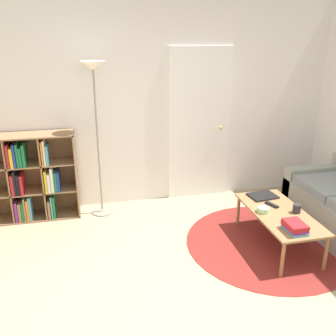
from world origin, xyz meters
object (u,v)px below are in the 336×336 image
(laptop, at_px, (263,196))
(bowl, at_px, (263,210))
(cup, at_px, (297,209))
(coffee_table, at_px, (279,215))
(floor_lamp, at_px, (94,91))
(bookshelf, at_px, (24,179))

(laptop, distance_m, bowl, 0.40)
(laptop, height_order, cup, cup)
(coffee_table, bearing_deg, cup, -15.39)
(floor_lamp, distance_m, bowl, 2.27)
(laptop, xyz_separation_m, cup, (0.16, -0.45, 0.04))
(bowl, bearing_deg, laptop, 64.27)
(floor_lamp, bearing_deg, bookshelf, 175.51)
(laptop, height_order, bowl, bowl)
(bookshelf, xyz_separation_m, laptop, (2.67, -0.87, -0.11))
(bowl, xyz_separation_m, cup, (0.33, -0.09, 0.02))
(floor_lamp, bearing_deg, cup, -32.78)
(bookshelf, bearing_deg, floor_lamp, -4.49)
(coffee_table, distance_m, cup, 0.19)
(bookshelf, distance_m, bowl, 2.78)
(coffee_table, distance_m, bowl, 0.18)
(laptop, relative_size, cup, 3.53)
(coffee_table, height_order, cup, cup)
(coffee_table, bearing_deg, bookshelf, 154.48)
(floor_lamp, bearing_deg, bowl, -35.88)
(bookshelf, distance_m, floor_lamp, 1.36)
(cup, bearing_deg, laptop, 109.80)
(floor_lamp, height_order, laptop, floor_lamp)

